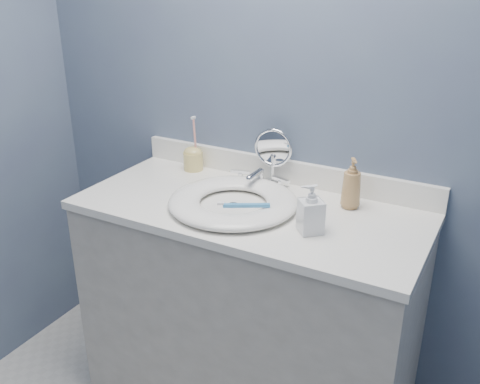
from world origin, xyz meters
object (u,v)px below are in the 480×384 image
Objects in this scene: soap_bottle_clear at (311,209)px; toothbrush_holder at (193,158)px; makeup_mirror at (273,154)px; soap_bottle_amber at (352,183)px.

toothbrush_holder is (-0.62, 0.29, -0.03)m from soap_bottle_clear.
soap_bottle_clear is at bearing -53.36° from makeup_mirror.
toothbrush_holder is (-0.68, 0.05, -0.04)m from soap_bottle_amber.
makeup_mirror is 0.41m from soap_bottle_clear.
soap_bottle_amber is at bearing 125.91° from soap_bottle_clear.
makeup_mirror is 0.36m from toothbrush_holder.
soap_bottle_amber is 1.12× the size of soap_bottle_clear.
soap_bottle_amber is (0.33, -0.07, -0.03)m from makeup_mirror.
makeup_mirror reaches higher than soap_bottle_amber.
soap_bottle_clear is (0.27, -0.30, -0.04)m from makeup_mirror.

